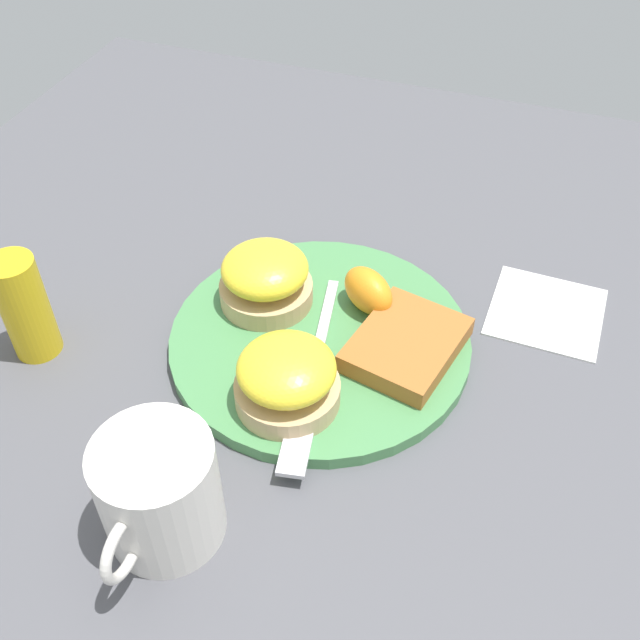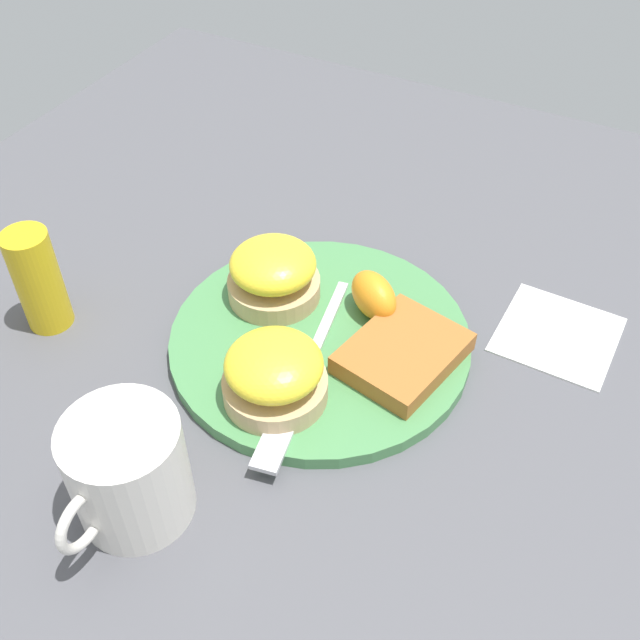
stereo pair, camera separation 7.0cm
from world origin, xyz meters
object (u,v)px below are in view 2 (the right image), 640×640
sandwich_benedict_left (273,273)px  sandwich_benedict_right (273,373)px  orange_wedge (374,296)px  fork (302,380)px  hashbrown_patty (403,353)px  cup (128,472)px  condiment_bottle (38,280)px

sandwich_benedict_left → sandwich_benedict_right: 0.13m
orange_wedge → fork: orange_wedge is taller
fork → hashbrown_patty: bearing=133.1°
cup → condiment_bottle: condiment_bottle is taller
fork → cup: (0.17, -0.06, 0.03)m
sandwich_benedict_right → cup: size_ratio=0.76×
sandwich_benedict_left → hashbrown_patty: sandwich_benedict_left is taller
condiment_bottle → sandwich_benedict_right: bearing=92.1°
sandwich_benedict_right → orange_wedge: 0.14m
cup → sandwich_benedict_right: bearing=162.5°
sandwich_benedict_right → fork: sandwich_benedict_right is taller
sandwich_benedict_right → orange_wedge: size_ratio=1.55×
hashbrown_patty → fork: (0.07, -0.07, -0.01)m
sandwich_benedict_right → cup: 0.15m
sandwich_benedict_left → condiment_bottle: size_ratio=0.86×
fork → sandwich_benedict_right: bearing=-29.7°
sandwich_benedict_right → condiment_bottle: size_ratio=0.86×
fork → cup: size_ratio=1.95×
sandwich_benedict_left → cup: 0.26m
fork → cup: bearing=-19.5°
hashbrown_patty → orange_wedge: bearing=-132.2°
cup → condiment_bottle: (-0.13, -0.21, 0.01)m
fork → condiment_bottle: 0.27m
hashbrown_patty → cup: cup is taller
cup → orange_wedge: bearing=164.5°
sandwich_benedict_left → orange_wedge: 0.10m
sandwich_benedict_left → sandwich_benedict_right: (0.11, 0.07, 0.00)m
sandwich_benedict_right → orange_wedge: sandwich_benedict_right is taller
sandwich_benedict_right → hashbrown_patty: 0.13m
condiment_bottle → orange_wedge: bearing=117.1°
hashbrown_patty → cup: (0.23, -0.13, 0.02)m
hashbrown_patty → orange_wedge: 0.07m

